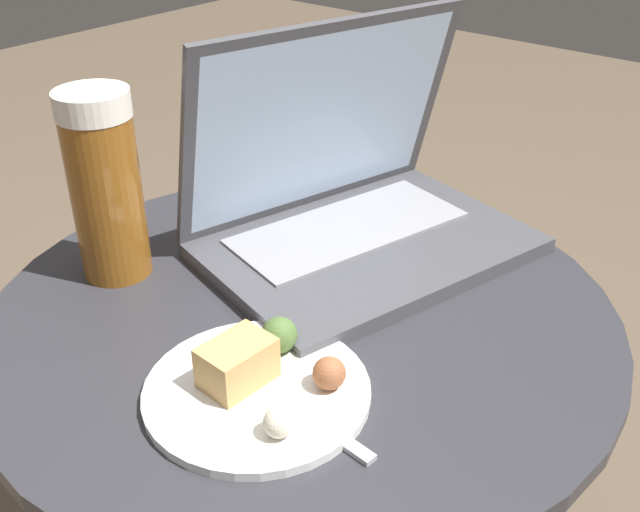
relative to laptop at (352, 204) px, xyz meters
name	(u,v)px	position (x,y,z in m)	size (l,w,h in m)	color
table	(304,415)	(-0.14, -0.04, -0.20)	(0.65, 0.65, 0.51)	#9E9EA3
laptop	(352,204)	(0.00, 0.00, 0.00)	(0.41, 0.33, 0.26)	#47474C
beer_glass	(105,186)	(-0.21, 0.16, 0.05)	(0.08, 0.08, 0.21)	brown
snack_plate	(259,381)	(-0.26, -0.10, -0.04)	(0.20, 0.20, 0.05)	white
fork	(288,402)	(-0.26, -0.13, -0.05)	(0.03, 0.17, 0.00)	#B2B2B7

